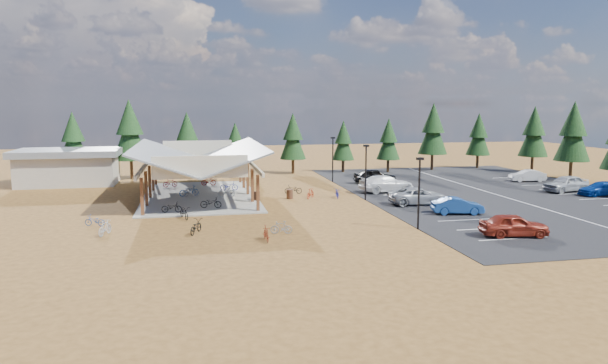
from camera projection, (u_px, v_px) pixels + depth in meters
The scene contains 46 objects.
ground at pixel (318, 206), 47.24m from camera, with size 140.00×140.00×0.00m, color brown.
asphalt_lot at pixel (492, 193), 53.84m from camera, with size 27.00×44.00×0.04m, color black.
concrete_pad at pixel (200, 196), 52.01m from camera, with size 10.60×18.60×0.10m, color gray.
bike_pavilion at pixel (199, 157), 51.47m from camera, with size 11.65×19.40×4.97m.
outbuilding at pixel (69, 166), 59.59m from camera, with size 11.00×7.00×3.90m.
lamp_post_0 at pixel (419, 188), 38.12m from camera, with size 0.50×0.25×5.14m.
lamp_post_1 at pixel (366, 168), 49.75m from camera, with size 0.50×0.25×5.14m.
lamp_post_2 at pixel (333, 156), 61.38m from camera, with size 0.50×0.25×5.14m.
trash_bin_0 at pixel (257, 196), 49.61m from camera, with size 0.60×0.60×0.90m, color #482A1A.
trash_bin_1 at pixel (290, 194), 50.82m from camera, with size 0.60×0.60×0.90m, color #482A1A.
pine_0 at pixel (73, 138), 63.51m from camera, with size 3.43×3.43×7.98m.
pine_1 at pixel (130, 130), 63.60m from camera, with size 4.04×4.04×9.42m.
pine_2 at pixel (187, 137), 65.57m from camera, with size 3.39×3.39×7.91m.
pine_3 at pixel (235, 143), 67.77m from camera, with size 2.82×2.82×6.56m.
pine_4 at pixel (293, 137), 68.72m from camera, with size 3.32×3.32×7.73m.
pine_5 at pixel (343, 141), 70.00m from camera, with size 2.89×2.89×6.73m.
pine_6 at pixel (388, 139), 69.90m from camera, with size 3.02×3.02×7.04m.
pine_7 at pixel (433, 129), 72.20m from camera, with size 3.87×3.87×9.01m.
pine_8 at pixel (479, 135), 74.43m from camera, with size 3.27×3.27×7.62m.
pine_12 at pixel (573, 132), 62.87m from camera, with size 3.96×3.96×9.21m.
pine_13 at pixel (534, 132), 70.04m from camera, with size 3.69×3.69×8.60m.
bike_0 at pixel (172, 207), 43.91m from camera, with size 0.57×1.64×0.86m, color black.
bike_1 at pixel (191, 192), 51.40m from camera, with size 0.46×1.64×0.99m, color gray.
bike_2 at pixel (189, 191), 51.79m from camera, with size 0.66×1.90×1.00m, color navy.
bike_3 at pixel (170, 183), 57.27m from camera, with size 0.43×1.53×0.92m, color maroon.
bike_4 at pixel (211, 203), 45.77m from camera, with size 0.63×1.81×0.95m, color black.
bike_5 at pixel (226, 192), 51.33m from camera, with size 0.47×1.67×1.00m, color gray.
bike_6 at pixel (229, 186), 55.16m from camera, with size 0.62×1.77×0.93m, color navy.
bike_7 at pixel (209, 181), 58.49m from camera, with size 0.44×1.57×0.94m, color maroon.
bike_8 at pixel (184, 212), 41.98m from camera, with size 0.66×1.90×1.00m, color black.
bike_9 at pixel (105, 228), 36.69m from camera, with size 0.50×1.75×1.05m, color #9FA3A8.
bike_10 at pixel (95, 221), 39.46m from camera, with size 0.54×1.54×0.81m, color navy.
bike_11 at pixel (266, 233), 35.20m from camera, with size 0.47×1.66×1.00m, color maroon.
bike_12 at pixel (196, 227), 37.15m from camera, with size 0.66×1.89×0.99m, color black.
bike_13 at pixel (281, 227), 37.12m from camera, with size 0.42×1.50×0.90m, color gray.
bike_14 at pixel (337, 193), 51.29m from camera, with size 0.65×1.86×0.98m, color #1B1E99.
bike_15 at pixel (310, 193), 51.07m from camera, with size 0.44×1.56×0.94m, color #981F0A.
bike_16 at pixel (293, 189), 53.69m from camera, with size 0.60×1.71×0.90m, color black.
car_0 at pixel (514, 225), 36.28m from camera, with size 1.80×4.48×1.53m, color maroon.
car_1 at pixel (457, 206), 43.61m from camera, with size 1.42×4.07×1.34m, color navy.
car_2 at pixel (419, 196), 47.83m from camera, with size 2.44×5.30×1.47m, color #9CA0A4.
car_3 at pixel (386, 184), 54.56m from camera, with size 2.31×5.69×1.65m, color white.
car_4 at pixel (375, 176), 60.39m from camera, with size 1.91×4.75×1.62m, color black.
car_7 at pixel (601, 189), 52.48m from camera, with size 1.85×4.56×1.32m, color #0A3597.
car_8 at pixel (566, 183), 54.67m from camera, with size 1.97×4.90×1.67m, color #A8ACB0.
car_9 at pixel (527, 176), 61.87m from camera, with size 1.41×4.03×1.33m, color silver.
Camera 1 is at (-10.56, -45.24, 8.86)m, focal length 32.00 mm.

